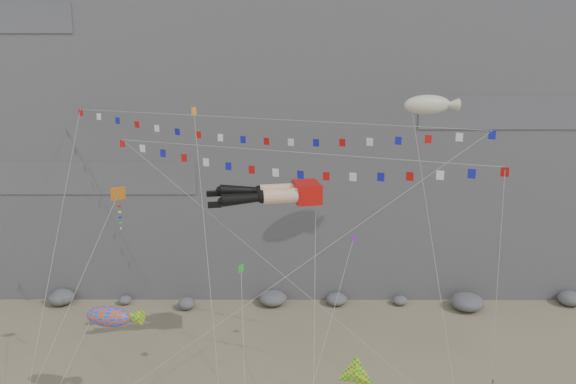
% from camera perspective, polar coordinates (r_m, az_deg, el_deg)
% --- Properties ---
extents(cliff, '(80.00, 28.00, 50.00)m').
position_cam_1_polar(cliff, '(63.92, -1.28, 15.66)').
color(cliff, slate).
rests_on(cliff, ground).
extents(talus_boulders, '(60.00, 3.00, 1.20)m').
position_cam_1_polar(talus_boulders, '(53.86, -1.53, -10.77)').
color(talus_boulders, slate).
rests_on(talus_boulders, ground).
extents(legs_kite, '(7.98, 14.74, 19.12)m').
position_cam_1_polar(legs_kite, '(38.55, -1.19, -0.17)').
color(legs_kite, '#BB0E0B').
rests_on(legs_kite, ground).
extents(flag_banner_upper, '(31.00, 21.71, 27.01)m').
position_cam_1_polar(flag_banner_upper, '(42.40, -3.46, 7.45)').
color(flag_banner_upper, '#BB0E0B').
rests_on(flag_banner_upper, ground).
extents(flag_banner_lower, '(24.70, 12.22, 21.84)m').
position_cam_1_polar(flag_banner_lower, '(36.76, 0.02, 4.08)').
color(flag_banner_lower, '#BB0E0B').
rests_on(flag_banner_lower, ground).
extents(harlequin_kite, '(6.59, 8.93, 17.29)m').
position_cam_1_polar(harlequin_kite, '(37.53, -16.91, -0.25)').
color(harlequin_kite, red).
rests_on(harlequin_kite, ground).
extents(fish_windsock, '(6.09, 6.49, 9.73)m').
position_cam_1_polar(fish_windsock, '(37.84, -17.78, -11.96)').
color(fish_windsock, '#E4440B').
rests_on(fish_windsock, ground).
extents(delta_kite, '(5.27, 3.14, 8.11)m').
position_cam_1_polar(delta_kite, '(32.17, 6.86, -17.97)').
color(delta_kite, yellow).
rests_on(delta_kite, ground).
extents(blimp_windsock, '(4.64, 15.06, 23.75)m').
position_cam_1_polar(blimp_windsock, '(44.60, 13.97, 8.57)').
color(blimp_windsock, beige).
rests_on(blimp_windsock, ground).
extents(small_kite_a, '(3.87, 13.48, 23.31)m').
position_cam_1_polar(small_kite_a, '(39.05, -9.48, 7.52)').
color(small_kite_a, orange).
rests_on(small_kite_a, ground).
extents(small_kite_b, '(5.19, 11.51, 15.70)m').
position_cam_1_polar(small_kite_b, '(39.97, 6.53, -5.25)').
color(small_kite_b, purple).
rests_on(small_kite_b, ground).
extents(small_kite_c, '(1.76, 11.44, 14.31)m').
position_cam_1_polar(small_kite_c, '(37.23, -4.78, -8.07)').
color(small_kite_c, green).
rests_on(small_kite_c, ground).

